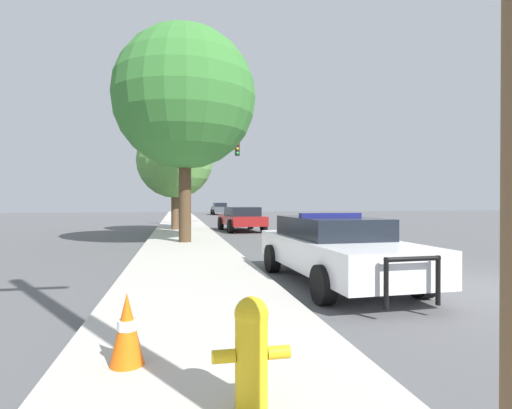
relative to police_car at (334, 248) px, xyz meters
name	(u,v)px	position (x,y,z in m)	size (l,w,h in m)	color
ground_plane	(464,287)	(2.28, -0.92, -0.72)	(110.00, 110.00, 0.00)	#565659
sidewalk_left	(198,296)	(-2.82, -0.92, -0.65)	(3.00, 110.00, 0.13)	#BCB7AD
police_car	(334,248)	(0.00, 0.00, 0.00)	(2.19, 5.07, 1.42)	white
fire_hydrant	(251,349)	(-2.62, -4.78, -0.15)	(0.58, 0.26, 0.83)	gold
traffic_light	(209,165)	(-1.05, 18.99, 3.36)	(3.39, 0.35, 5.66)	#424247
car_background_distant	(220,208)	(2.01, 41.44, 0.05)	(1.97, 4.36, 1.47)	#474C51
car_background_midblock	(241,218)	(0.38, 14.29, 0.01)	(2.33, 4.45, 1.34)	maroon
tree_sidewalk_mid	(175,161)	(-3.26, 14.41, 3.15)	(4.09, 4.09, 5.80)	brown
tree_sidewalk_near	(185,98)	(-2.86, 7.59, 4.82)	(5.34, 5.34, 8.10)	#4C3823
traffic_cone	(127,329)	(-3.62, -3.77, -0.25)	(0.32, 0.32, 0.68)	orange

